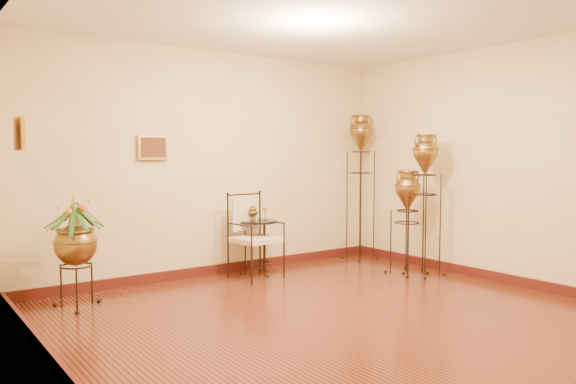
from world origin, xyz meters
TOP-DOWN VIEW (x-y plane):
  - ground at (0.00, 0.00)m, footprint 5.00×5.00m
  - room_shell at (-0.01, 0.01)m, footprint 5.02×5.02m
  - amphora_tall at (2.15, 2.15)m, footprint 0.45×0.45m
  - amphora_mid at (2.07, 0.90)m, footprint 0.51×0.51m
  - amphora_short at (1.95, 1.08)m, footprint 0.48×0.48m
  - planter_urn at (-1.89, 1.91)m, footprint 0.73×0.73m
  - armchair at (0.26, 1.98)m, footprint 0.64×0.60m
  - side_table at (0.39, 2.15)m, footprint 0.61×0.61m

SIDE VIEW (x-z plane):
  - ground at x=0.00m, z-range 0.00..0.00m
  - side_table at x=0.39m, z-range -0.08..0.79m
  - armchair at x=0.26m, z-range 0.00..1.04m
  - amphora_short at x=1.95m, z-range 0.00..1.34m
  - planter_urn at x=-1.89m, z-range 0.07..1.29m
  - amphora_mid at x=2.07m, z-range 0.01..1.80m
  - amphora_tall at x=2.15m, z-range 0.02..2.12m
  - room_shell at x=-0.01m, z-range 0.33..3.14m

